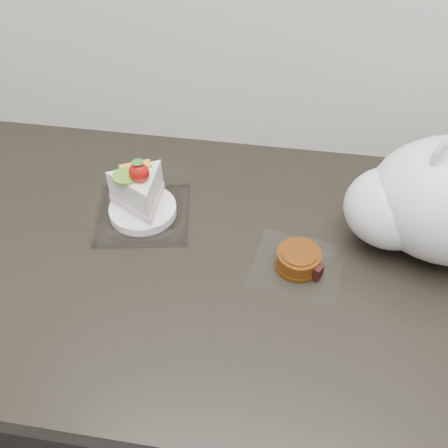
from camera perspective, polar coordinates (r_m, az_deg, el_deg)
The scene contains 4 objects.
counter at distance 1.19m, azimuth 2.91°, elevation -18.30°, with size 2.04×0.64×0.90m.
cake_tray at distance 0.87m, azimuth -9.41°, elevation 2.63°, with size 0.19×0.19×0.13m.
mooncake_wrap at distance 0.80m, azimuth 8.53°, elevation -4.19°, with size 0.16×0.15×0.03m.
plastic_bag at distance 0.84m, azimuth 23.78°, elevation 2.40°, with size 0.34×0.27×0.25m.
Camera 1 is at (0.03, 1.15, 1.51)m, focal length 40.00 mm.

